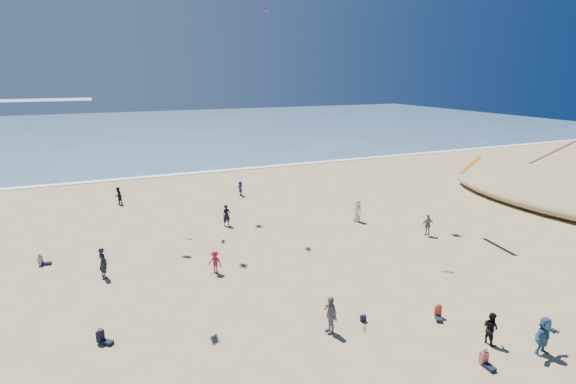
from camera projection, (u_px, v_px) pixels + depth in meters
name	position (u px, v px, depth m)	size (l,w,h in m)	color
ocean	(122.00, 130.00, 98.62)	(220.00, 100.00, 0.06)	#476B84
surf_line	(151.00, 177.00, 54.31)	(220.00, 1.20, 0.08)	white
standing_flyers	(302.00, 268.00, 26.94)	(24.16, 40.33, 1.92)	black
seated_group	(266.00, 323.00, 21.79)	(20.24, 20.58, 0.84)	white
navy_bag	(363.00, 318.00, 22.66)	(0.28, 0.18, 0.34)	black
kites_aloft	(365.00, 34.00, 25.50)	(40.80, 38.00, 25.52)	red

